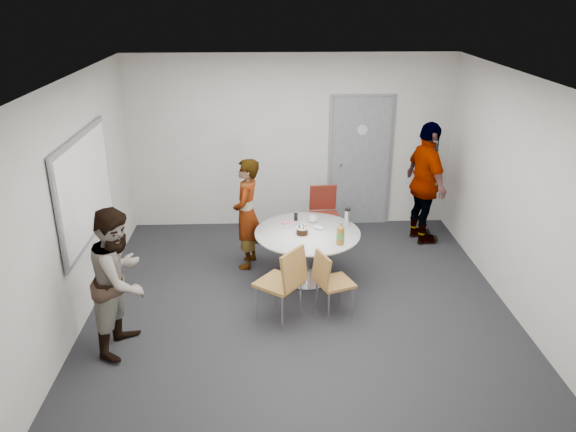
{
  "coord_description": "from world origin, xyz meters",
  "views": [
    {
      "loc": [
        -0.39,
        -5.96,
        3.58
      ],
      "look_at": [
        -0.13,
        0.25,
        1.04
      ],
      "focal_mm": 35.0,
      "sensor_mm": 36.0,
      "label": 1
    }
  ],
  "objects_px": {
    "person_main": "(247,214)",
    "person_right": "(426,184)",
    "chair_near_right": "(329,278)",
    "person_left": "(120,280)",
    "chair_far": "(324,209)",
    "door": "(360,162)",
    "chair_near_left": "(285,278)",
    "table": "(309,239)",
    "whiteboard": "(86,188)"
  },
  "relations": [
    {
      "from": "person_main",
      "to": "person_left",
      "type": "distance_m",
      "value": 2.22
    },
    {
      "from": "chair_near_left",
      "to": "person_right",
      "type": "relative_size",
      "value": 0.51
    },
    {
      "from": "door",
      "to": "person_right",
      "type": "distance_m",
      "value": 1.14
    },
    {
      "from": "chair_near_left",
      "to": "person_right",
      "type": "bearing_deg",
      "value": -7.23
    },
    {
      "from": "person_left",
      "to": "person_main",
      "type": "bearing_deg",
      "value": -22.88
    },
    {
      "from": "table",
      "to": "person_main",
      "type": "distance_m",
      "value": 0.96
    },
    {
      "from": "whiteboard",
      "to": "chair_far",
      "type": "xyz_separation_m",
      "value": [
        2.92,
        1.53,
        -0.92
      ]
    },
    {
      "from": "door",
      "to": "chair_near_right",
      "type": "height_order",
      "value": "door"
    },
    {
      "from": "person_main",
      "to": "person_left",
      "type": "height_order",
      "value": "person_left"
    },
    {
      "from": "chair_far",
      "to": "person_left",
      "type": "xyz_separation_m",
      "value": [
        -2.37,
        -2.54,
        0.26
      ]
    },
    {
      "from": "door",
      "to": "table",
      "type": "distance_m",
      "value": 2.21
    },
    {
      "from": "table",
      "to": "person_right",
      "type": "height_order",
      "value": "person_right"
    },
    {
      "from": "person_main",
      "to": "person_left",
      "type": "bearing_deg",
      "value": -24.16
    },
    {
      "from": "whiteboard",
      "to": "person_left",
      "type": "xyz_separation_m",
      "value": [
        0.55,
        -1.01,
        -0.66
      ]
    },
    {
      "from": "chair_far",
      "to": "person_right",
      "type": "relative_size",
      "value": 0.48
    },
    {
      "from": "door",
      "to": "chair_near_left",
      "type": "bearing_deg",
      "value": -113.89
    },
    {
      "from": "door",
      "to": "chair_near_left",
      "type": "distance_m",
      "value": 3.22
    },
    {
      "from": "person_main",
      "to": "chair_near_left",
      "type": "bearing_deg",
      "value": 27.97
    },
    {
      "from": "door",
      "to": "chair_near_right",
      "type": "xyz_separation_m",
      "value": [
        -0.78,
        -2.78,
        -0.54
      ]
    },
    {
      "from": "chair_near_right",
      "to": "person_left",
      "type": "distance_m",
      "value": 2.3
    },
    {
      "from": "chair_near_left",
      "to": "person_left",
      "type": "distance_m",
      "value": 1.77
    },
    {
      "from": "door",
      "to": "person_left",
      "type": "bearing_deg",
      "value": -132.45
    },
    {
      "from": "chair_near_right",
      "to": "person_right",
      "type": "height_order",
      "value": "person_right"
    },
    {
      "from": "table",
      "to": "chair_near_left",
      "type": "bearing_deg",
      "value": -109.52
    },
    {
      "from": "person_main",
      "to": "person_right",
      "type": "xyz_separation_m",
      "value": [
        2.61,
        0.7,
        0.15
      ]
    },
    {
      "from": "chair_near_right",
      "to": "person_main",
      "type": "xyz_separation_m",
      "value": [
        -0.97,
        1.32,
        0.28
      ]
    },
    {
      "from": "chair_near_right",
      "to": "door",
      "type": "bearing_deg",
      "value": 143.62
    },
    {
      "from": "chair_near_right",
      "to": "person_main",
      "type": "distance_m",
      "value": 1.67
    },
    {
      "from": "person_left",
      "to": "person_right",
      "type": "xyz_separation_m",
      "value": [
        3.86,
        2.53,
        0.12
      ]
    },
    {
      "from": "whiteboard",
      "to": "table",
      "type": "bearing_deg",
      "value": 7.15
    },
    {
      "from": "person_left",
      "to": "door",
      "type": "bearing_deg",
      "value": -30.91
    },
    {
      "from": "person_left",
      "to": "chair_near_left",
      "type": "bearing_deg",
      "value": -66.21
    },
    {
      "from": "chair_far",
      "to": "person_left",
      "type": "relative_size",
      "value": 0.55
    },
    {
      "from": "table",
      "to": "chair_near_right",
      "type": "bearing_deg",
      "value": -78.64
    },
    {
      "from": "person_right",
      "to": "person_left",
      "type": "bearing_deg",
      "value": 111.75
    },
    {
      "from": "table",
      "to": "chair_near_right",
      "type": "xyz_separation_m",
      "value": [
        0.17,
        -0.83,
        -0.12
      ]
    },
    {
      "from": "table",
      "to": "person_main",
      "type": "xyz_separation_m",
      "value": [
        -0.81,
        0.49,
        0.16
      ]
    },
    {
      "from": "person_main",
      "to": "person_right",
      "type": "relative_size",
      "value": 0.83
    },
    {
      "from": "chair_far",
      "to": "person_right",
      "type": "xyz_separation_m",
      "value": [
        1.49,
        -0.01,
        0.38
      ]
    },
    {
      "from": "chair_near_right",
      "to": "chair_far",
      "type": "xyz_separation_m",
      "value": [
        0.15,
        2.03,
        0.05
      ]
    },
    {
      "from": "person_right",
      "to": "chair_near_right",
      "type": "bearing_deg",
      "value": 129.61
    },
    {
      "from": "chair_near_right",
      "to": "person_right",
      "type": "xyz_separation_m",
      "value": [
        1.63,
        2.03,
        0.43
      ]
    },
    {
      "from": "door",
      "to": "person_main",
      "type": "bearing_deg",
      "value": -140.23
    },
    {
      "from": "chair_near_left",
      "to": "chair_near_right",
      "type": "distance_m",
      "value": 0.53
    },
    {
      "from": "door",
      "to": "whiteboard",
      "type": "relative_size",
      "value": 1.12
    },
    {
      "from": "chair_near_right",
      "to": "person_left",
      "type": "height_order",
      "value": "person_left"
    },
    {
      "from": "person_main",
      "to": "person_right",
      "type": "height_order",
      "value": "person_right"
    },
    {
      "from": "chair_far",
      "to": "person_right",
      "type": "distance_m",
      "value": 1.54
    },
    {
      "from": "whiteboard",
      "to": "person_left",
      "type": "height_order",
      "value": "whiteboard"
    },
    {
      "from": "person_right",
      "to": "door",
      "type": "bearing_deg",
      "value": 36.82
    }
  ]
}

